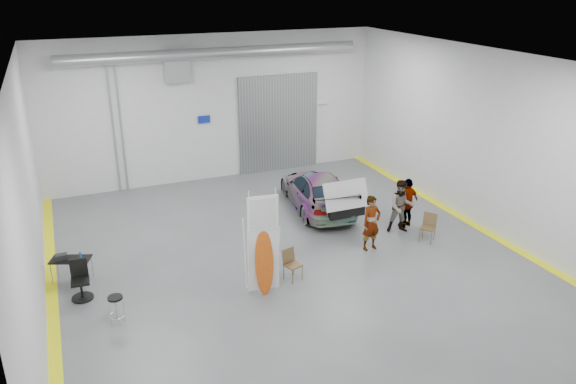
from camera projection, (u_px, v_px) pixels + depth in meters
name	position (u px, v px, depth m)	size (l,w,h in m)	color
ground	(290.00, 258.00, 17.30)	(16.00, 16.00, 0.00)	#585B5F
room_shell	(270.00, 112.00, 17.81)	(14.02, 16.18, 6.01)	silver
sedan_car	(317.00, 191.00, 20.74)	(1.92, 4.72, 1.37)	white
person_a	(371.00, 223.00, 17.56)	(0.65, 0.43, 1.80)	brown
person_b	(401.00, 206.00, 18.75)	(0.90, 0.69, 1.83)	#476983
person_c	(408.00, 203.00, 19.16)	(1.02, 0.42, 1.75)	#A76D37
surfboard_display	(265.00, 253.00, 14.97)	(0.86, 0.29, 3.05)	white
folding_chair_near	(293.00, 271.00, 16.00)	(0.55, 0.58, 0.91)	brown
folding_chair_far	(427.00, 233.00, 18.29)	(0.61, 0.71, 0.93)	brown
shop_stool	(117.00, 310.00, 13.94)	(0.39, 0.39, 0.77)	black
work_table	(68.00, 259.00, 15.79)	(1.21, 0.90, 0.89)	#94969C
office_chair	(80.00, 282.00, 15.02)	(0.58, 0.58, 1.08)	black
trunk_lid	(345.00, 192.00, 18.68)	(1.59, 0.97, 0.04)	silver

